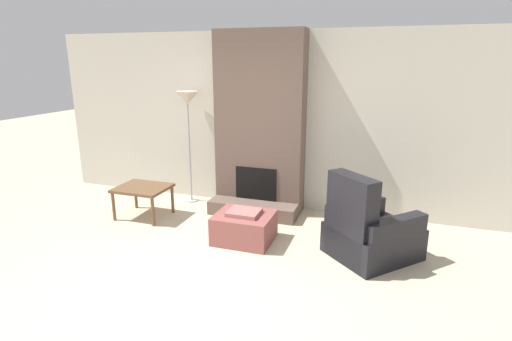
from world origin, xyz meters
TOP-DOWN VIEW (x-y plane):
  - ground_plane at (0.00, 0.00)m, footprint 24.00×24.00m
  - wall_back at (0.00, 2.64)m, footprint 6.97×0.06m
  - fireplace at (0.00, 2.41)m, footprint 1.29×0.69m
  - ottoman at (0.17, 1.28)m, footprint 0.70×0.60m
  - armchair at (1.65, 1.33)m, footprint 1.18×1.19m
  - side_table at (-1.48, 1.57)m, footprint 0.72×0.60m
  - floor_lamp_left at (-1.15, 2.40)m, footprint 0.33×0.33m

SIDE VIEW (x-z plane):
  - ground_plane at x=0.00m, z-range 0.00..0.00m
  - ottoman at x=0.17m, z-range -0.02..0.38m
  - armchair at x=1.65m, z-range -0.22..0.79m
  - side_table at x=-1.48m, z-range 0.17..0.62m
  - fireplace at x=0.00m, z-range -0.08..2.52m
  - wall_back at x=0.00m, z-range 0.00..2.60m
  - floor_lamp_left at x=-1.15m, z-range 0.66..2.40m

